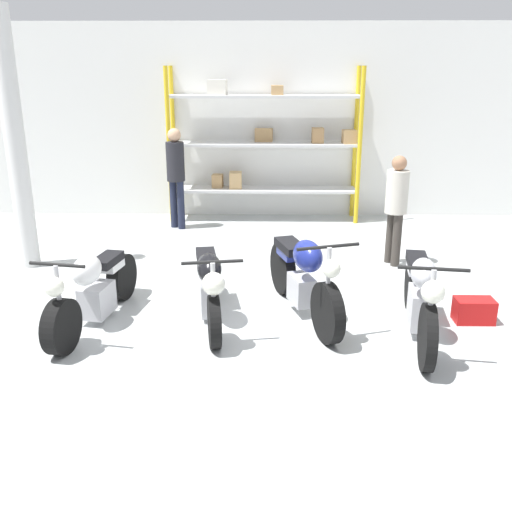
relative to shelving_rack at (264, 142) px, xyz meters
name	(u,v)px	position (x,y,z in m)	size (l,w,h in m)	color
ground_plane	(255,325)	(-0.07, -4.81, -1.48)	(30.00, 30.00, 0.00)	#B2B7B7
back_wall	(260,122)	(-0.07, 0.36, 0.32)	(30.00, 0.08, 3.60)	white
shelving_rack	(264,142)	(0.00, 0.00, 0.00)	(3.56, 0.63, 2.83)	gold
support_pillar	(15,143)	(-3.45, -2.80, 0.32)	(0.28, 0.28, 3.60)	silver
motorcycle_white	(93,290)	(-1.91, -4.79, -1.07)	(0.68, 2.07, 0.96)	black
motorcycle_black	(209,284)	(-0.61, -4.66, -1.04)	(0.65, 2.01, 0.94)	black
motorcycle_blue	(303,276)	(0.48, -4.51, -0.98)	(0.91, 2.07, 1.07)	black
motorcycle_silver	(420,295)	(1.71, -5.04, -1.00)	(0.65, 2.16, 1.04)	black
person_browsing	(176,170)	(-1.57, -0.68, -0.41)	(0.44, 0.44, 1.79)	#1E2338
person_near_rack	(396,202)	(1.93, -2.63, -0.53)	(0.41, 0.41, 1.62)	#38332D
toolbox	(474,310)	(2.45, -4.67, -1.34)	(0.44, 0.26, 0.28)	red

